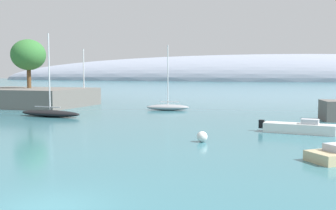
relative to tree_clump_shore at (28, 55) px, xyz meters
name	(u,v)px	position (x,y,z in m)	size (l,w,h in m)	color
water	(47,208)	(30.68, -37.92, -7.55)	(600.00, 600.00, 0.00)	#38727F
shore_outcrop	(27,97)	(0.20, -0.75, -6.25)	(17.75, 12.59, 2.60)	#66605B
tree_clump_shore	(28,55)	(0.00, 0.00, 0.00)	(5.10, 5.10, 7.28)	brown
distant_ridge	(253,81)	(6.00, 218.62, -7.55)	(397.15, 75.56, 34.62)	#8E99AD
sailboat_grey_near_shore	(168,107)	(22.32, -0.77, -7.08)	(5.78, 3.11, 8.49)	gray
sailboat_black_mid_mooring	(50,113)	(12.51, -12.38, -7.10)	(7.82, 2.28, 9.17)	black
sailboat_teal_outer_mooring	(84,102)	(7.26, 3.54, -7.08)	(2.72, 7.56, 8.48)	#1E6B70
motorboat_white_outer	(299,128)	(38.85, -16.22, -7.11)	(6.02, 2.08, 1.18)	white
mooring_buoy_white	(202,137)	(32.50, -22.75, -7.17)	(0.75, 0.75, 0.75)	silver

